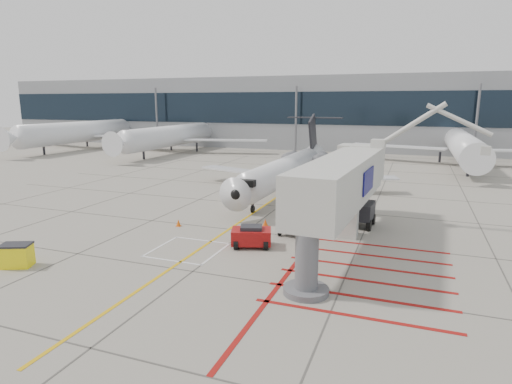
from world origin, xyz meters
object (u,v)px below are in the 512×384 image
(regional_jet, at_px, (278,159))
(pushback_tug, at_px, (251,236))
(jet_bridge, at_px, (340,191))
(spill_bin, at_px, (17,255))

(regional_jet, height_order, pushback_tug, regional_jet)
(jet_bridge, bearing_deg, spill_bin, -148.15)
(jet_bridge, xyz_separation_m, pushback_tug, (-5.39, -1.08, -3.13))
(regional_jet, distance_m, spill_bin, 24.31)
(regional_jet, height_order, jet_bridge, jet_bridge)
(regional_jet, xyz_separation_m, spill_bin, (-8.30, -22.64, -3.07))
(regional_jet, bearing_deg, pushback_tug, -78.01)
(pushback_tug, relative_size, spill_bin, 1.62)
(jet_bridge, height_order, spill_bin, jet_bridge)
(jet_bridge, distance_m, pushback_tug, 6.33)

